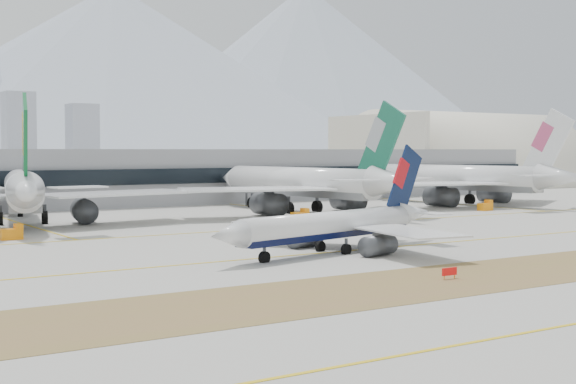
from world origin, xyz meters
TOP-DOWN VIEW (x-y plane):
  - ground at (0.00, 0.00)m, footprint 3000.00×3000.00m
  - taxiing_airliner at (-10.20, -5.33)m, footprint 46.55×39.80m
  - widebody_eva at (-37.34, 62.26)m, footprint 67.52×67.20m
  - widebody_cathay at (26.68, 57.16)m, footprint 70.98×69.75m
  - widebody_china_air at (78.69, 57.84)m, footprint 70.31×69.55m
  - terminal at (0.00, 114.84)m, footprint 280.00×43.10m
  - hangar at (154.56, 135.00)m, footprint 91.00×60.00m
  - hold_sign_left at (-13.76, -32.00)m, footprint 2.20×0.15m
  - gse_extra at (67.55, 39.50)m, footprint 3.55×2.00m
  - gse_b at (-45.61, 36.69)m, footprint 3.55×2.00m
  - gse_c at (14.05, 40.51)m, footprint 3.55×2.00m

SIDE VIEW (x-z plane):
  - ground at x=0.00m, z-range 0.00..0.00m
  - hangar at x=154.56m, z-range -29.86..30.14m
  - hold_sign_left at x=-13.76m, z-range 0.20..1.55m
  - gse_extra at x=67.55m, z-range -0.25..2.35m
  - gse_b at x=-45.61m, z-range -0.25..2.35m
  - gse_c at x=14.05m, z-range -0.25..2.35m
  - taxiing_airliner at x=-10.20m, z-range -4.10..11.74m
  - widebody_eva at x=-37.34m, z-range -5.78..18.90m
  - widebody_china_air at x=78.69m, z-range -5.95..19.44m
  - widebody_cathay at x=26.68m, z-range -5.95..19.45m
  - terminal at x=0.00m, z-range 0.00..15.00m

